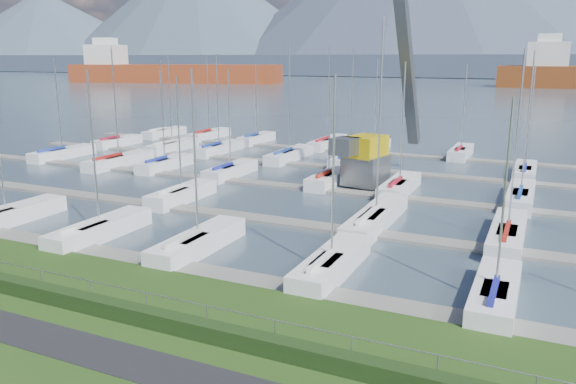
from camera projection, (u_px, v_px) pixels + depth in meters
The scene contains 10 objects.
path at pixel (117, 358), 20.60m from camera, with size 160.00×2.00×0.04m, color black.
water at pixel (518, 82), 252.86m from camera, with size 800.00×540.00×0.20m, color #3D4D59.
hedge at pixel (161, 320), 22.81m from camera, with size 80.00×0.70×0.70m, color black.
fence at pixel (165, 297), 22.97m from camera, with size 0.04×0.04×80.00m, color gray.
foothill at pixel (526, 66), 313.15m from camera, with size 900.00×80.00×12.00m, color #434E63.
mountains at pixel (549, 0), 366.49m from camera, with size 1190.00×360.00×115.00m.
docks at pixel (359, 194), 46.25m from camera, with size 90.00×41.60×0.25m.
crane at pixel (376, 121), 48.62m from camera, with size 5.00×13.42×22.35m.
cargo_ship_west at pixel (166, 74), 246.86m from camera, with size 94.28×39.04×21.50m.
sailboat_fleet at pixel (352, 121), 48.19m from camera, with size 73.84×49.96×13.79m.
Camera 1 is at (13.49, -17.25, 10.78)m, focal length 35.00 mm.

